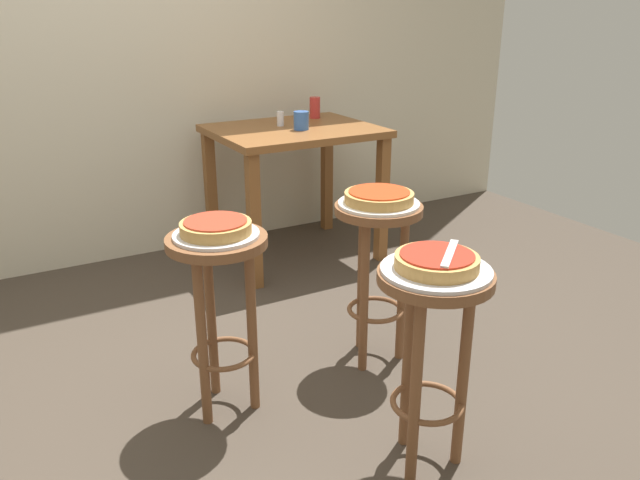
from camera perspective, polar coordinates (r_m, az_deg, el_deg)
The scene contains 15 objects.
ground_plane at distance 2.58m, azimuth -10.68°, elevation -13.61°, with size 6.00×6.00×0.00m, color #42382D.
stool_foreground at distance 1.99m, azimuth 10.06°, elevation -7.86°, with size 0.35×0.35×0.69m.
serving_plate_foreground at distance 1.90m, azimuth 10.42°, elevation -2.68°, with size 0.33×0.33×0.01m, color silver.
pizza_foreground at distance 1.89m, azimuth 10.47°, elevation -1.89°, with size 0.25×0.25×0.05m.
stool_middle at distance 2.26m, azimuth -9.05°, elevation -4.19°, with size 0.35×0.35×0.69m.
serving_plate_middle at distance 2.18m, azimuth -9.33°, elevation 0.47°, with size 0.30×0.30×0.01m, color silver.
pizza_middle at distance 2.17m, azimuth -9.38°, elevation 1.17°, with size 0.24×0.24×0.05m.
stool_leftside at distance 2.57m, azimuth 5.18°, elevation -0.88°, with size 0.35×0.35×0.69m.
serving_plate_leftside at distance 2.50m, azimuth 5.32°, elevation 3.28°, with size 0.32×0.32×0.01m, color white.
pizza_leftside at distance 2.49m, azimuth 5.35°, elevation 3.90°, with size 0.27×0.27×0.05m.
dining_table at distance 3.67m, azimuth -2.35°, elevation 8.11°, with size 0.91×0.74×0.77m.
cup_near_edge at distance 3.56m, azimuth -1.71°, elevation 10.71°, with size 0.08×0.08×0.10m, color #3360B2.
cup_far_edge at distance 3.93m, azimuth -0.47°, elevation 11.84°, with size 0.06×0.06×0.13m, color red.
condiment_shaker at distance 3.68m, azimuth -3.59°, elevation 10.86°, with size 0.04×0.04×0.08m, color white.
pizza_server_knife at distance 1.89m, azimuth 11.61°, elevation -1.17°, with size 0.22×0.02×0.01m, color silver.
Camera 1 is at (-0.63, -2.05, 1.43)m, focal length 35.52 mm.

